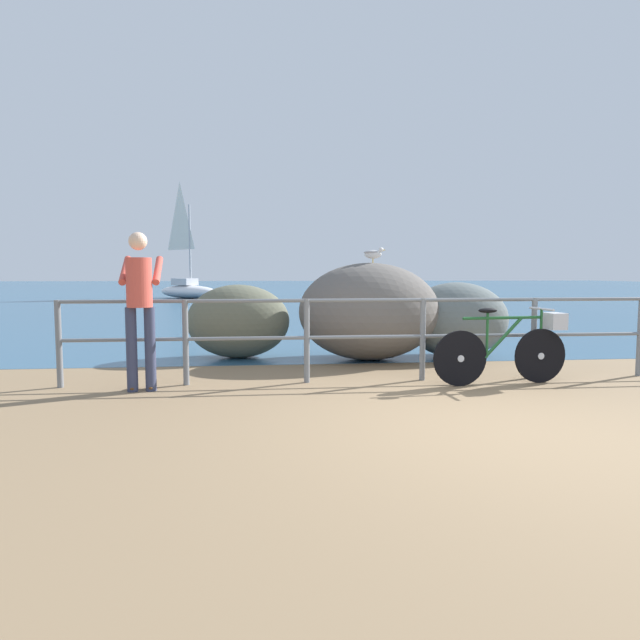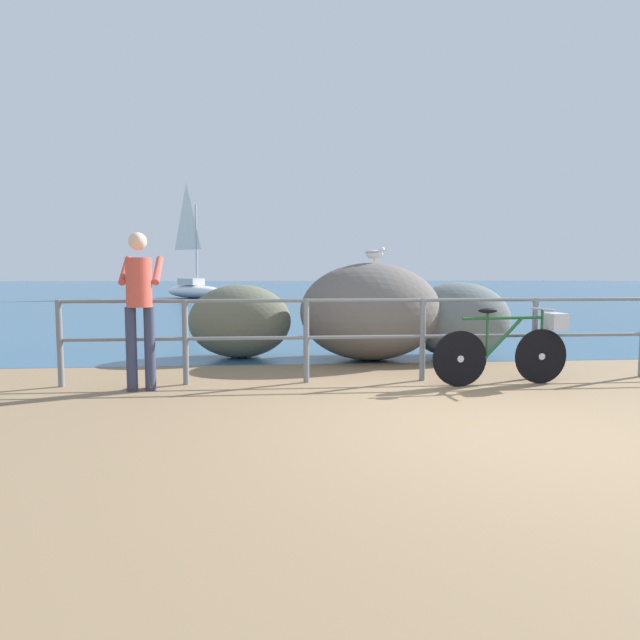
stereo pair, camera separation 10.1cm
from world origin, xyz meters
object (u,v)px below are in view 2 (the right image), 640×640
at_px(breakwater_boulder_left, 240,321).
at_px(sailboat, 194,285).
at_px(breakwater_boulder_main, 370,312).
at_px(person_at_railing, 140,303).
at_px(breakwater_boulder_right, 458,320).
at_px(bicycle, 513,346).
at_px(seagull, 375,253).

relative_size(breakwater_boulder_left, sailboat, 0.26).
height_order(breakwater_boulder_main, breakwater_boulder_left, breakwater_boulder_main).
relative_size(person_at_railing, breakwater_boulder_main, 0.83).
distance_m(breakwater_boulder_left, breakwater_boulder_right, 3.45).
height_order(breakwater_boulder_main, breakwater_boulder_right, breakwater_boulder_main).
relative_size(breakwater_boulder_main, sailboat, 0.35).
height_order(bicycle, seagull, seagull).
relative_size(seagull, sailboat, 0.06).
bearing_deg(breakwater_boulder_left, breakwater_boulder_right, -4.38).
distance_m(person_at_railing, breakwater_boulder_right, 4.89).
bearing_deg(breakwater_boulder_right, bicycle, -92.03).
bearing_deg(breakwater_boulder_main, breakwater_boulder_right, 5.44).
xyz_separation_m(person_at_railing, breakwater_boulder_right, (4.41, 2.07, -0.40)).
bearing_deg(breakwater_boulder_left, bicycle, -35.43).
height_order(bicycle, breakwater_boulder_main, breakwater_boulder_main).
xyz_separation_m(bicycle, seagull, (-1.31, 1.96, 1.16)).
relative_size(bicycle, breakwater_boulder_right, 1.02).
distance_m(bicycle, person_at_railing, 4.37).
distance_m(bicycle, breakwater_boulder_left, 4.13).
bearing_deg(sailboat, person_at_railing, -39.56).
height_order(breakwater_boulder_right, sailboat, sailboat).
relative_size(person_at_railing, seagull, 5.21).
distance_m(breakwater_boulder_right, seagull, 1.73).
distance_m(breakwater_boulder_main, seagull, 0.89).
xyz_separation_m(breakwater_boulder_main, breakwater_boulder_right, (1.43, 0.14, -0.15)).
relative_size(breakwater_boulder_left, breakwater_boulder_right, 0.97).
bearing_deg(person_at_railing, breakwater_boulder_left, -27.66).
bearing_deg(breakwater_boulder_main, breakwater_boulder_left, 168.73).
relative_size(breakwater_boulder_left, seagull, 4.69).
height_order(bicycle, sailboat, sailboat).
height_order(bicycle, breakwater_boulder_left, breakwater_boulder_left).
distance_m(breakwater_boulder_right, sailboat, 22.17).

